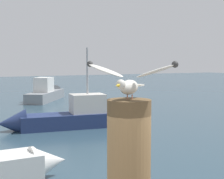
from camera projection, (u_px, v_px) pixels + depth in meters
mooring_post at (129, 165)px, 2.31m from camera, size 0.30×0.30×0.91m
seagull at (129, 80)px, 2.26m from camera, size 0.47×0.60×0.26m
boat_navy at (62, 118)px, 14.22m from camera, size 5.33×1.95×3.65m
boat_grey at (48, 93)px, 24.63m from camera, size 4.44×5.50×1.92m
channel_buoy at (135, 167)px, 7.56m from camera, size 0.56×0.56×1.33m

